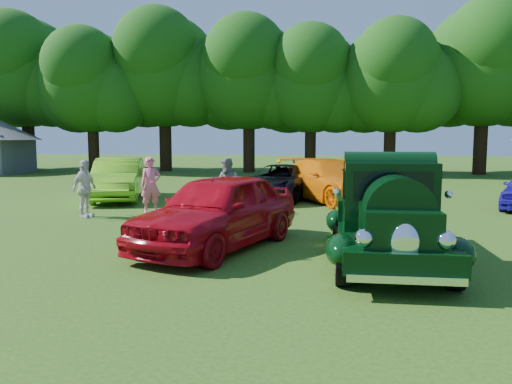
# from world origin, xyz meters

# --- Properties ---
(ground) EXTENTS (120.00, 120.00, 0.00)m
(ground) POSITION_xyz_m (0.00, 0.00, 0.00)
(ground) COLOR #264D12
(ground) RESTS_ON ground
(hero_pickup) EXTENTS (2.38, 5.11, 2.00)m
(hero_pickup) POSITION_xyz_m (1.81, -0.74, 0.86)
(hero_pickup) COLOR black
(hero_pickup) RESTS_ON ground
(red_convertible) EXTENTS (3.55, 5.30, 1.68)m
(red_convertible) POSITION_xyz_m (-1.73, 0.08, 0.84)
(red_convertible) COLOR #A80713
(red_convertible) RESTS_ON ground
(back_car_lime) EXTENTS (3.06, 5.27, 1.64)m
(back_car_lime) POSITION_xyz_m (-7.46, 8.06, 0.82)
(back_car_lime) COLOR #64BB19
(back_car_lime) RESTS_ON ground
(back_car_black) EXTENTS (3.56, 5.43, 1.39)m
(back_car_black) POSITION_xyz_m (-1.11, 8.99, 0.69)
(back_car_black) COLOR black
(back_car_black) RESTS_ON ground
(back_car_orange) EXTENTS (4.83, 6.00, 1.63)m
(back_car_orange) POSITION_xyz_m (0.85, 8.65, 0.82)
(back_car_orange) COLOR orange
(back_car_orange) RESTS_ON ground
(spectator_pink) EXTENTS (0.80, 0.72, 1.83)m
(spectator_pink) POSITION_xyz_m (-4.98, 4.86, 0.92)
(spectator_pink) COLOR #F4648B
(spectator_pink) RESTS_ON ground
(spectator_grey) EXTENTS (1.11, 1.06, 1.80)m
(spectator_grey) POSITION_xyz_m (-2.51, 5.18, 0.90)
(spectator_grey) COLOR gray
(spectator_grey) RESTS_ON ground
(spectator_white) EXTENTS (0.61, 1.11, 1.78)m
(spectator_white) POSITION_xyz_m (-6.70, 3.73, 0.89)
(spectator_white) COLOR silver
(spectator_white) RESTS_ON ground
(tree_line) EXTENTS (63.11, 9.70, 11.57)m
(tree_line) POSITION_xyz_m (0.05, 24.21, 6.73)
(tree_line) COLOR #301E10
(tree_line) RESTS_ON ground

